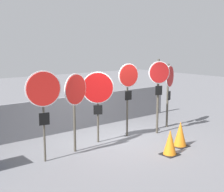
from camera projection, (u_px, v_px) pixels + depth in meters
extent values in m
plane|color=slate|center=(113.00, 140.00, 9.72)|extent=(40.00, 40.00, 0.00)
cube|color=slate|center=(82.00, 112.00, 10.98)|extent=(8.11, 0.12, 1.19)
cylinder|color=#474238|center=(44.00, 120.00, 7.77)|extent=(0.05, 0.05, 2.18)
cylinder|color=white|center=(43.00, 89.00, 7.60)|extent=(0.89, 0.19, 0.90)
cylinder|color=red|center=(43.00, 89.00, 7.59)|extent=(0.83, 0.18, 0.84)
cube|color=black|center=(44.00, 119.00, 7.73)|extent=(0.26, 0.07, 0.31)
cylinder|color=#474238|center=(74.00, 115.00, 8.52)|extent=(0.07, 0.07, 2.08)
cylinder|color=white|center=(76.00, 89.00, 8.37)|extent=(0.84, 0.27, 0.87)
cylinder|color=red|center=(76.00, 89.00, 8.36)|extent=(0.78, 0.26, 0.81)
cylinder|color=#474238|center=(98.00, 112.00, 9.35)|extent=(0.06, 0.06, 1.91)
cylinder|color=white|center=(98.00, 88.00, 9.18)|extent=(0.79, 0.56, 0.95)
cylinder|color=#AD0F0F|center=(98.00, 88.00, 9.16)|extent=(0.74, 0.52, 0.89)
cube|color=black|center=(98.00, 110.00, 9.29)|extent=(0.23, 0.17, 0.28)
cylinder|color=#474238|center=(127.00, 102.00, 9.98)|extent=(0.06, 0.06, 2.24)
cylinder|color=white|center=(129.00, 75.00, 9.79)|extent=(0.75, 0.10, 0.75)
cylinder|color=red|center=(129.00, 75.00, 9.77)|extent=(0.69, 0.10, 0.69)
cube|color=black|center=(128.00, 95.00, 9.89)|extent=(0.25, 0.05, 0.29)
cylinder|color=#474238|center=(158.00, 97.00, 10.29)|extent=(0.08, 0.08, 2.48)
cylinder|color=white|center=(159.00, 72.00, 10.10)|extent=(0.69, 0.30, 0.74)
cylinder|color=red|center=(159.00, 73.00, 10.08)|extent=(0.63, 0.28, 0.68)
cube|color=black|center=(159.00, 90.00, 10.19)|extent=(0.23, 0.11, 0.31)
cylinder|color=#474238|center=(168.00, 96.00, 11.08)|extent=(0.07, 0.07, 2.28)
cylinder|color=white|center=(170.00, 76.00, 10.94)|extent=(0.72, 0.32, 0.77)
cylinder|color=#AD0F0F|center=(170.00, 76.00, 10.93)|extent=(0.67, 0.30, 0.71)
cube|color=black|center=(169.00, 96.00, 11.06)|extent=(0.23, 0.11, 0.31)
cube|color=black|center=(180.00, 146.00, 9.13)|extent=(0.45, 0.45, 0.02)
cone|color=orange|center=(180.00, 134.00, 9.07)|extent=(0.37, 0.37, 0.72)
cube|color=black|center=(170.00, 154.00, 8.42)|extent=(0.43, 0.43, 0.02)
cone|color=orange|center=(170.00, 142.00, 8.37)|extent=(0.36, 0.36, 0.67)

